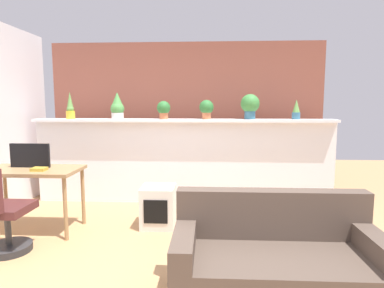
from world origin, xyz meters
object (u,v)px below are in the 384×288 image
object	(u,v)px
potted_plant_2	(164,109)
potted_plant_4	(250,105)
potted_plant_0	(70,108)
desk	(32,176)
office_chair	(1,216)
couch	(276,265)
potted_plant_1	(117,107)
potted_plant_5	(296,110)
side_cube_shelf	(158,207)
book_on_desk	(39,169)
tv_monitor	(30,155)
potted_plant_3	(206,108)

from	to	relation	value
potted_plant_2	potted_plant_4	xyz separation A→B (m)	(1.27, 0.05, 0.06)
potted_plant_0	potted_plant_2	distance (m)	1.41
desk	office_chair	bearing A→B (deg)	-88.85
office_chair	couch	distance (m)	2.66
potted_plant_2	couch	bearing A→B (deg)	-63.59
potted_plant_1	potted_plant_5	xyz separation A→B (m)	(2.63, 0.02, -0.05)
potted_plant_1	side_cube_shelf	world-z (taller)	potted_plant_1
book_on_desk	potted_plant_4	bearing A→B (deg)	27.98
book_on_desk	potted_plant_1	bearing A→B (deg)	67.30
potted_plant_0	tv_monitor	bearing A→B (deg)	-91.80
potted_plant_3	potted_plant_1	bearing A→B (deg)	-179.90
potted_plant_5	office_chair	distance (m)	3.92
potted_plant_1	book_on_desk	xyz separation A→B (m)	(-0.54, -1.30, -0.69)
potted_plant_3	potted_plant_4	world-z (taller)	potted_plant_4
potted_plant_0	side_cube_shelf	size ratio (longest dim) A/B	0.81
office_chair	side_cube_shelf	size ratio (longest dim) A/B	1.82
tv_monitor	couch	size ratio (longest dim) A/B	0.30
potted_plant_4	potted_plant_5	bearing A→B (deg)	-1.25
potted_plant_2	potted_plant_0	bearing A→B (deg)	179.81
potted_plant_2	desk	xyz separation A→B (m)	(-1.39, -1.17, -0.76)
potted_plant_1	potted_plant_3	world-z (taller)	potted_plant_1
potted_plant_1	potted_plant_0	bearing A→B (deg)	-178.82
potted_plant_2	side_cube_shelf	distance (m)	1.52
potted_plant_2	book_on_desk	xyz separation A→B (m)	(-1.24, -1.28, -0.66)
couch	potted_plant_5	bearing A→B (deg)	73.33
potted_plant_4	potted_plant_3	bearing A→B (deg)	-177.21
potted_plant_2	potted_plant_3	xyz separation A→B (m)	(0.63, 0.02, 0.01)
potted_plant_0	potted_plant_5	size ratio (longest dim) A/B	1.41
potted_plant_0	book_on_desk	bearing A→B (deg)	-82.47
book_on_desk	potted_plant_2	bearing A→B (deg)	45.90
side_cube_shelf	book_on_desk	size ratio (longest dim) A/B	3.22
potted_plant_1	tv_monitor	xyz separation A→B (m)	(-0.75, -1.11, -0.57)
potted_plant_0	couch	xyz separation A→B (m)	(2.61, -2.42, -1.16)
potted_plant_5	office_chair	world-z (taller)	potted_plant_5
potted_plant_0	book_on_desk	distance (m)	1.46
office_chair	couch	world-z (taller)	office_chair
potted_plant_3	desk	world-z (taller)	potted_plant_3
office_chair	potted_plant_1	bearing A→B (deg)	69.24
potted_plant_0	potted_plant_5	xyz separation A→B (m)	(3.35, 0.03, -0.03)
desk	side_cube_shelf	size ratio (longest dim) A/B	2.20
tv_monitor	side_cube_shelf	xyz separation A→B (m)	(1.50, 0.14, -0.64)
potted_plant_5	couch	xyz separation A→B (m)	(-0.74, -2.45, -1.13)
desk	potted_plant_5	bearing A→B (deg)	20.01
tv_monitor	book_on_desk	size ratio (longest dim) A/B	3.04
desk	side_cube_shelf	xyz separation A→B (m)	(1.45, 0.22, -0.42)
potted_plant_3	potted_plant_5	distance (m)	1.30
potted_plant_0	office_chair	xyz separation A→B (m)	(0.03, -1.79, -1.05)
office_chair	side_cube_shelf	world-z (taller)	office_chair
book_on_desk	potted_plant_3	bearing A→B (deg)	34.83
potted_plant_0	book_on_desk	xyz separation A→B (m)	(0.17, -1.29, -0.67)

